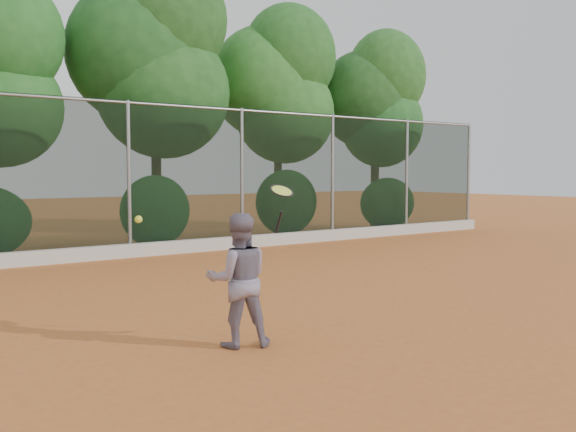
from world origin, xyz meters
TOP-DOWN VIEW (x-y plane):
  - ground at (0.00, 0.00)m, footprint 80.00×80.00m
  - concrete_curb at (0.00, 6.82)m, footprint 24.00×0.20m
  - tennis_player at (-2.02, -0.81)m, footprint 0.87×0.79m
  - chainlink_fence at (-0.00, 7.00)m, footprint 24.09×0.09m
  - foliage_backdrop at (-0.55, 8.98)m, footprint 23.70×3.63m
  - tennis_racket at (-1.57, -1.00)m, footprint 0.30×0.28m
  - tennis_ball_in_flight at (-3.26, -1.03)m, footprint 0.07×0.07m

SIDE VIEW (x-z plane):
  - ground at x=0.00m, z-range 0.00..0.00m
  - concrete_curb at x=0.00m, z-range 0.00..0.30m
  - tennis_player at x=-2.02m, z-range 0.00..1.47m
  - tennis_ball_in_flight at x=-3.26m, z-range 1.43..1.50m
  - tennis_racket at x=-1.57m, z-range 1.39..1.94m
  - chainlink_fence at x=0.00m, z-range 0.11..3.61m
  - foliage_backdrop at x=-0.55m, z-range 0.63..8.18m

